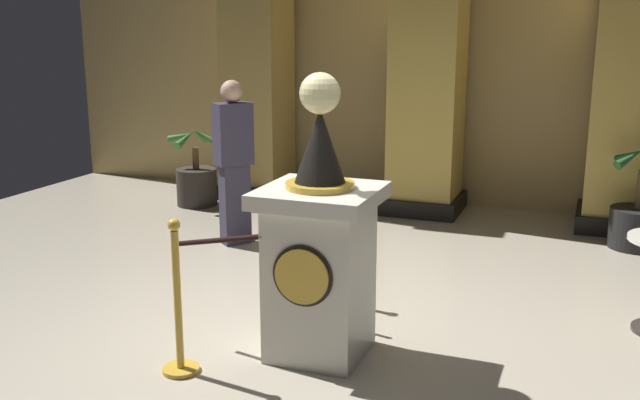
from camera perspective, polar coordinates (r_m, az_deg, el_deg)
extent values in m
plane|color=#B2A893|center=(5.36, -1.49, -10.56)|extent=(10.50, 10.50, 0.00)
cube|color=tan|center=(9.18, 9.36, 12.50)|extent=(10.50, 0.16, 4.10)
cube|color=beige|center=(4.89, 0.00, -6.27)|extent=(0.61, 0.61, 1.06)
cube|color=beige|center=(4.73, 0.00, 0.35)|extent=(0.76, 0.76, 0.10)
cylinder|color=gold|center=(4.57, -1.43, -6.03)|extent=(0.36, 0.03, 0.36)
cylinder|color=black|center=(4.58, -1.39, -5.99)|extent=(0.41, 0.01, 0.41)
cylinder|color=gold|center=(4.71, 0.00, 1.18)|extent=(0.45, 0.45, 0.04)
cone|color=black|center=(4.66, 0.00, 4.31)|extent=(0.33, 0.33, 0.48)
cylinder|color=gold|center=(4.63, 0.00, 7.17)|extent=(0.03, 0.03, 0.07)
sphere|color=beige|center=(4.62, 0.00, 8.39)|extent=(0.26, 0.26, 0.26)
cylinder|color=gold|center=(6.03, -0.52, -7.59)|extent=(0.24, 0.24, 0.03)
cylinder|color=gold|center=(5.88, -0.53, -3.47)|extent=(0.05, 0.05, 0.94)
sphere|color=gold|center=(5.75, -0.54, 1.38)|extent=(0.08, 0.08, 0.08)
cylinder|color=gold|center=(4.92, -10.87, -12.93)|extent=(0.24, 0.24, 0.03)
cylinder|color=gold|center=(4.73, -11.12, -7.94)|extent=(0.05, 0.05, 0.95)
sphere|color=gold|center=(4.57, -11.41, -1.92)|extent=(0.08, 0.08, 0.08)
cylinder|color=black|center=(5.48, -2.79, -1.24)|extent=(0.78, 0.20, 0.22)
cylinder|color=black|center=(4.90, -8.13, -3.17)|extent=(0.78, 0.20, 0.22)
sphere|color=black|center=(5.21, -5.28, -3.10)|extent=(0.04, 0.04, 0.04)
cube|color=black|center=(9.59, -4.77, 0.91)|extent=(0.84, 0.84, 0.20)
cube|color=tan|center=(9.36, -5.00, 12.14)|extent=(0.73, 0.73, 3.94)
cube|color=black|center=(8.68, 22.44, -1.42)|extent=(0.90, 0.90, 0.20)
cube|color=gold|center=(8.43, 23.59, 10.95)|extent=(0.79, 0.79, 3.94)
cube|color=black|center=(8.88, 8.15, -0.21)|extent=(0.90, 0.90, 0.20)
cube|color=gold|center=(8.63, 8.57, 11.93)|extent=(0.78, 0.78, 3.94)
cylinder|color=#2D2823|center=(9.18, -9.66, 1.02)|extent=(0.50, 0.50, 0.46)
cylinder|color=brown|center=(9.11, -9.75, 3.24)|extent=(0.08, 0.08, 0.26)
cone|color=#387533|center=(8.98, -8.82, 4.87)|extent=(0.36, 0.11, 0.25)
cone|color=#387533|center=(9.23, -9.43, 5.08)|extent=(0.15, 0.36, 0.25)
cone|color=#387533|center=(9.15, -10.80, 4.94)|extent=(0.37, 0.13, 0.19)
cone|color=#387533|center=(8.94, -10.56, 4.76)|extent=(0.15, 0.36, 0.25)
cylinder|color=black|center=(7.97, 23.62, -2.05)|extent=(0.54, 0.54, 0.41)
cone|color=#265928|center=(7.90, 23.15, 3.26)|extent=(0.31, 0.28, 0.26)
cone|color=#265928|center=(7.73, 23.16, 3.05)|extent=(0.32, 0.28, 0.25)
cube|color=#383347|center=(7.46, -6.70, -0.32)|extent=(0.32, 0.33, 0.83)
cube|color=#383347|center=(7.32, -6.85, 5.18)|extent=(0.40, 0.42, 0.62)
sphere|color=tan|center=(7.27, -6.95, 8.47)|extent=(0.22, 0.22, 0.22)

